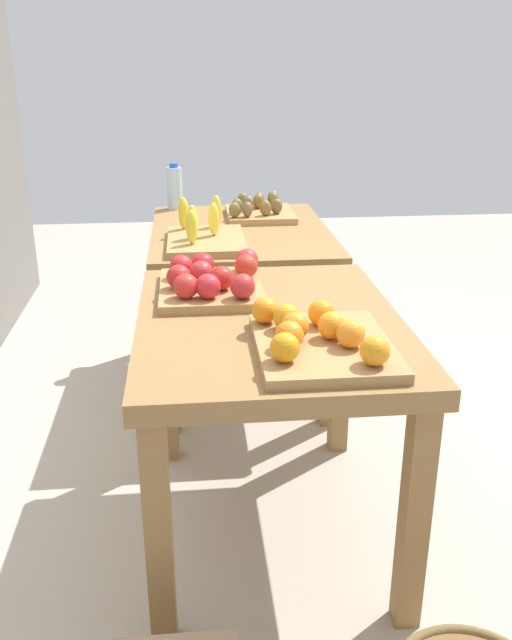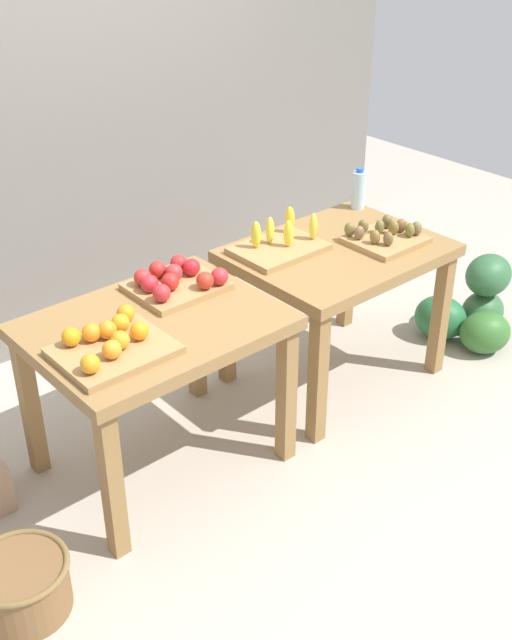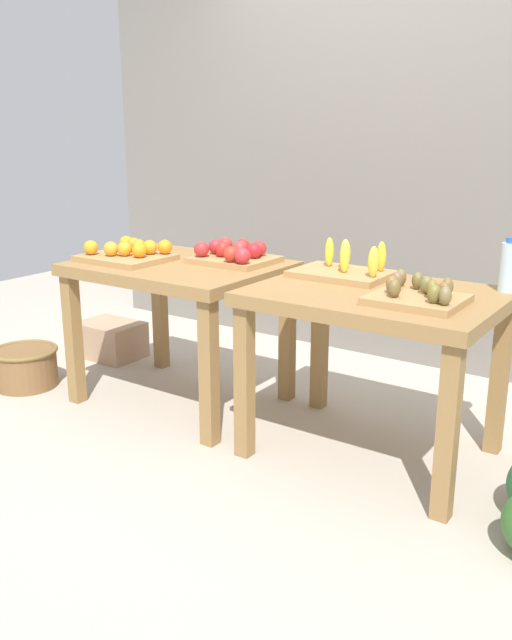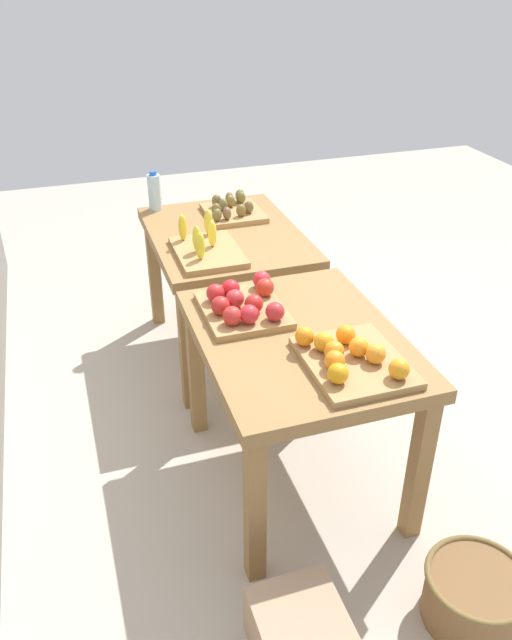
% 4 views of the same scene
% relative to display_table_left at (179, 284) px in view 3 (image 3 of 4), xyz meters
% --- Properties ---
extents(ground_plane, '(8.00, 8.00, 0.00)m').
position_rel_display_table_left_xyz_m(ground_plane, '(0.56, 0.00, -0.65)').
color(ground_plane, '#B2A898').
extents(back_wall, '(4.40, 0.12, 3.00)m').
position_rel_display_table_left_xyz_m(back_wall, '(0.56, 1.35, 0.85)').
color(back_wall, slate).
rests_on(back_wall, ground_plane).
extents(display_table_left, '(1.04, 0.80, 0.76)m').
position_rel_display_table_left_xyz_m(display_table_left, '(0.00, 0.00, 0.00)').
color(display_table_left, olive).
rests_on(display_table_left, ground_plane).
extents(display_table_right, '(1.04, 0.80, 0.76)m').
position_rel_display_table_left_xyz_m(display_table_right, '(1.12, 0.00, 0.00)').
color(display_table_right, olive).
rests_on(display_table_right, ground_plane).
extents(orange_bin, '(0.44, 0.37, 0.11)m').
position_rel_display_table_left_xyz_m(orange_bin, '(-0.26, -0.10, 0.15)').
color(orange_bin, '#A77E4B').
rests_on(orange_bin, display_table_left).
extents(apple_bin, '(0.40, 0.36, 0.11)m').
position_rel_display_table_left_xyz_m(apple_bin, '(0.24, 0.16, 0.16)').
color(apple_bin, '#A77E4B').
rests_on(apple_bin, display_table_left).
extents(banana_crate, '(0.44, 0.32, 0.17)m').
position_rel_display_table_left_xyz_m(banana_crate, '(0.88, 0.17, 0.15)').
color(banana_crate, '#A77E4B').
rests_on(banana_crate, display_table_right).
extents(kiwi_bin, '(0.36, 0.33, 0.10)m').
position_rel_display_table_left_xyz_m(kiwi_bin, '(1.34, -0.11, 0.15)').
color(kiwi_bin, '#A77E4B').
rests_on(kiwi_bin, display_table_right).
extents(water_bottle, '(0.08, 0.08, 0.23)m').
position_rel_display_table_left_xyz_m(water_bottle, '(1.58, 0.30, 0.22)').
color(water_bottle, silver).
rests_on(water_bottle, display_table_right).
extents(wicker_basket, '(0.38, 0.38, 0.23)m').
position_rel_display_table_left_xyz_m(wicker_basket, '(-0.88, -0.35, -0.53)').
color(wicker_basket, brown).
rests_on(wicker_basket, ground_plane).
extents(cardboard_produce_box, '(0.40, 0.30, 0.23)m').
position_rel_display_table_left_xyz_m(cardboard_produce_box, '(-0.87, 0.30, -0.54)').
color(cardboard_produce_box, tan).
rests_on(cardboard_produce_box, ground_plane).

